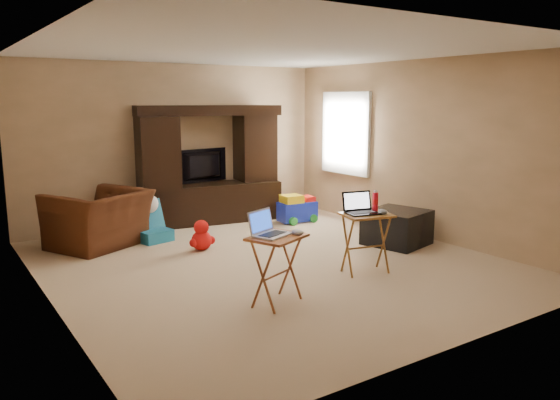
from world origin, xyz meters
TOP-DOWN VIEW (x-y plane):
  - floor at (0.00, 0.00)m, footprint 5.50×5.50m
  - ceiling at (0.00, 0.00)m, footprint 5.50×5.50m
  - wall_back at (0.00, 2.75)m, footprint 5.00×0.00m
  - wall_front at (0.00, -2.75)m, footprint 5.00×0.00m
  - wall_left at (-2.50, 0.00)m, footprint 0.00×5.50m
  - wall_right at (2.50, 0.00)m, footprint 0.00×5.50m
  - window_pane at (2.48, 1.55)m, footprint 0.00×1.20m
  - window_frame at (2.46, 1.55)m, footprint 0.06×1.14m
  - entertainment_center at (0.40, 2.44)m, footprint 2.33×0.91m
  - television at (0.40, 2.59)m, footprint 0.95×0.27m
  - recliner at (-1.51, 1.89)m, footprint 1.48×1.42m
  - child_rocker at (-0.81, 1.77)m, footprint 0.53×0.57m
  - plush_toy at (-0.46, 0.96)m, footprint 0.37×0.31m
  - push_toy at (1.56, 1.65)m, footprint 0.65×0.49m
  - ottoman at (1.89, -0.23)m, footprint 0.89×0.89m
  - tray_table_left at (-0.68, -1.17)m, footprint 0.63×0.58m
  - tray_table_right at (0.69, -0.92)m, footprint 0.61×0.53m
  - laptop_left at (-0.71, -1.14)m, footprint 0.43×0.40m
  - laptop_right at (0.65, -0.90)m, footprint 0.41×0.36m
  - mouse_left at (-0.49, -1.24)m, footprint 0.11×0.15m
  - mouse_right at (0.82, -1.04)m, footprint 0.11×0.15m
  - water_bottle at (0.89, -0.84)m, footprint 0.07×0.07m

SIDE VIEW (x-z plane):
  - floor at x=0.00m, z-range 0.00..0.00m
  - plush_toy at x=-0.46m, z-range 0.00..0.41m
  - push_toy at x=1.56m, z-range 0.00..0.46m
  - ottoman at x=1.89m, z-range 0.00..0.47m
  - child_rocker at x=-0.81m, z-range 0.00..0.57m
  - tray_table_left at x=-0.68m, z-range 0.00..0.67m
  - tray_table_right at x=0.69m, z-range 0.00..0.68m
  - recliner at x=-1.51m, z-range 0.00..0.75m
  - mouse_left at x=-0.49m, z-range 0.67..0.73m
  - mouse_right at x=0.82m, z-range 0.68..0.74m
  - water_bottle at x=0.89m, z-range 0.68..0.89m
  - laptop_left at x=-0.71m, z-range 0.67..0.91m
  - laptop_right at x=0.65m, z-range 0.68..0.92m
  - television at x=0.40m, z-range 0.62..1.16m
  - entertainment_center at x=0.40m, z-range 0.00..1.86m
  - wall_back at x=0.00m, z-range -1.25..3.75m
  - wall_front at x=0.00m, z-range -1.25..3.75m
  - wall_left at x=-2.50m, z-range -1.50..4.00m
  - wall_right at x=2.50m, z-range -1.50..4.00m
  - window_pane at x=2.48m, z-range 0.80..2.00m
  - window_frame at x=2.46m, z-range 0.73..2.07m
  - ceiling at x=0.00m, z-range 2.50..2.50m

